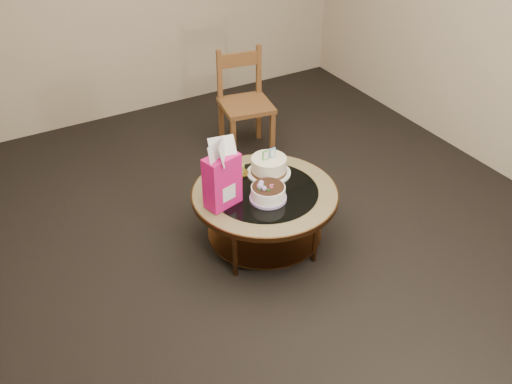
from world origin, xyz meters
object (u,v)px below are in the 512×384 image
decorated_cake (268,193)px  gift_bag (222,174)px  coffee_table (265,200)px  cream_cake (269,166)px  dining_chair (245,102)px

decorated_cake → gift_bag: (-0.28, 0.11, 0.19)m
coffee_table → cream_cake: size_ratio=3.22×
decorated_cake → gift_bag: 0.36m
coffee_table → cream_cake: bearing=52.3°
decorated_cake → cream_cake: size_ratio=0.79×
gift_bag → dining_chair: 1.53m
decorated_cake → gift_bag: size_ratio=0.53×
coffee_table → dining_chair: size_ratio=1.11×
coffee_table → dining_chair: (0.53, 1.26, 0.09)m
cream_cake → gift_bag: (-0.45, -0.17, 0.17)m
coffee_table → decorated_cake: (-0.04, -0.10, 0.13)m
decorated_cake → gift_bag: bearing=159.5°
cream_cake → dining_chair: size_ratio=0.34×
cream_cake → gift_bag: 0.51m
gift_bag → dining_chair: bearing=41.2°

